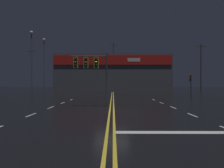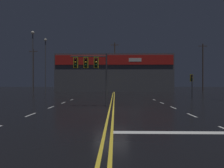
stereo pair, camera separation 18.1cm
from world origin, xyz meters
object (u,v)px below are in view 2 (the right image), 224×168
Objects in this scene: traffic_signal_median at (90,66)px; streetlight_near_left at (45,59)px; streetlight_median_approach at (33,55)px; traffic_signal_corner_northeast at (192,81)px.

traffic_signal_median is 0.41× the size of streetlight_near_left.
streetlight_median_approach is at bearing 129.78° from traffic_signal_median.
streetlight_median_approach is (-24.94, 5.62, 4.51)m from traffic_signal_corner_northeast.
traffic_signal_median is 24.40m from streetlight_near_left.
traffic_signal_median is 19.17m from streetlight_median_approach.
traffic_signal_median is at bearing -59.19° from streetlight_near_left.
traffic_signal_corner_northeast is 25.96m from streetlight_median_approach.
traffic_signal_median reaches higher than traffic_signal_corner_northeast.
traffic_signal_corner_northeast is at bearing -25.16° from streetlight_near_left.
streetlight_median_approach reaches higher than traffic_signal_corner_northeast.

